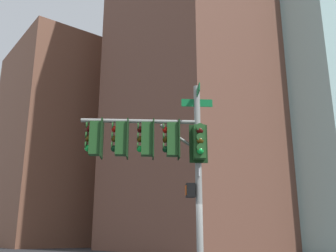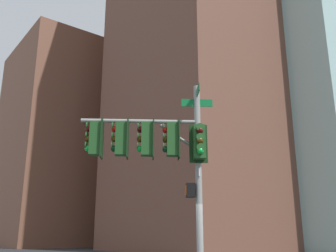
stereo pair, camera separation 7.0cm
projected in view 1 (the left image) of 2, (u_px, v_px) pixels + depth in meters
The scene contains 5 objects.
signal_pole_assembly at pixel (158, 148), 11.41m from camera, with size 3.36×2.57×6.14m.
building_brick_nearside at pixel (200, 37), 48.76m from camera, with size 18.06×18.49×51.77m, color brown.
building_brick_midblock at pixel (59, 144), 62.51m from camera, with size 16.28×18.79×31.90m, color brown.
building_glass_tower at pixel (299, 22), 62.79m from camera, with size 33.77×26.05×70.38m, color #9EC6C1.
building_brick_farside at pixel (193, 130), 62.30m from camera, with size 18.60×15.53×36.02m, color brown.
Camera 1 is at (-7.94, -7.95, 1.64)m, focal length 41.12 mm.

